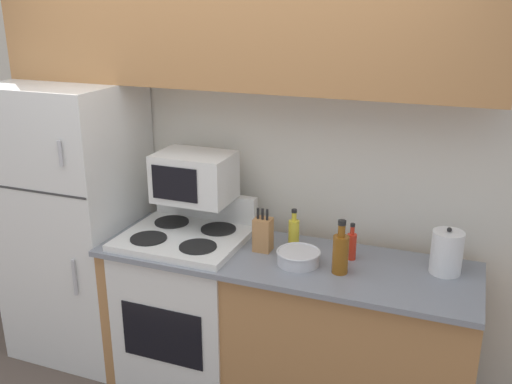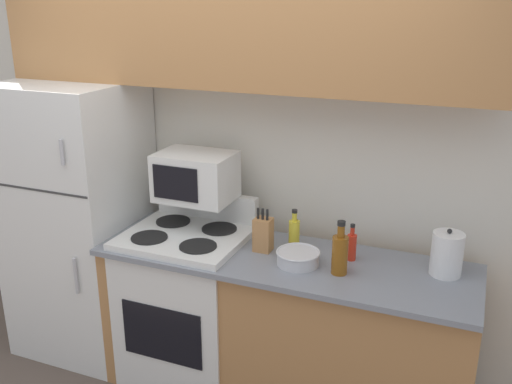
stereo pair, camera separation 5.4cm
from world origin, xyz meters
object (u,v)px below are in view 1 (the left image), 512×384
(stove, at_px, (188,304))
(knife_block, at_px, (263,234))
(refrigerator, at_px, (77,221))
(kettle, at_px, (447,252))
(bottle_hot_sauce, at_px, (352,245))
(bottle_cooking_spray, at_px, (294,232))
(microwave, at_px, (194,177))
(bowl, at_px, (298,257))
(bottle_whiskey, at_px, (341,252))

(stove, height_order, knife_block, knife_block)
(refrigerator, height_order, kettle, refrigerator)
(bottle_hot_sauce, bearing_deg, kettle, 1.71)
(knife_block, bearing_deg, kettle, 4.99)
(knife_block, relative_size, kettle, 1.00)
(kettle, bearing_deg, bottle_hot_sauce, -178.29)
(refrigerator, xyz_separation_m, knife_block, (1.26, -0.02, 0.12))
(bottle_cooking_spray, bearing_deg, microwave, -179.24)
(microwave, bearing_deg, kettle, -0.64)
(knife_block, bearing_deg, bowl, -21.32)
(kettle, bearing_deg, refrigerator, -178.46)
(refrigerator, distance_m, knife_block, 1.26)
(microwave, distance_m, kettle, 1.41)
(microwave, height_order, knife_block, microwave)
(refrigerator, xyz_separation_m, bottle_whiskey, (1.71, -0.13, 0.13))
(knife_block, distance_m, kettle, 0.95)
(bottle_cooking_spray, bearing_deg, kettle, -1.68)
(bowl, distance_m, kettle, 0.74)
(refrigerator, bearing_deg, knife_block, -1.06)
(knife_block, height_order, bowl, knife_block)
(knife_block, bearing_deg, bottle_whiskey, -13.53)
(bottle_hot_sauce, bearing_deg, bottle_whiskey, -96.00)
(stove, distance_m, bottle_hot_sauce, 1.06)
(bottle_hot_sauce, height_order, kettle, kettle)
(refrigerator, bearing_deg, microwave, 5.31)
(bowl, xyz_separation_m, kettle, (0.71, 0.17, 0.07))
(stove, relative_size, kettle, 4.45)
(bottle_whiskey, bearing_deg, bowl, 175.09)
(bottle_whiskey, relative_size, bottle_hot_sauce, 1.40)
(microwave, distance_m, bottle_hot_sauce, 0.96)
(refrigerator, bearing_deg, bowl, -4.35)
(bowl, height_order, kettle, kettle)
(knife_block, relative_size, bottle_cooking_spray, 1.11)
(microwave, xyz_separation_m, bowl, (0.68, -0.19, -0.30))
(bottle_whiskey, distance_m, bottle_cooking_spray, 0.38)
(bottle_cooking_spray, bearing_deg, bottle_hot_sauce, -6.52)
(knife_block, bearing_deg, microwave, 167.85)
(microwave, xyz_separation_m, knife_block, (0.45, -0.10, -0.24))
(bottle_whiskey, relative_size, kettle, 1.15)
(bowl, height_order, bottle_whiskey, bottle_whiskey)
(refrigerator, height_order, microwave, refrigerator)
(stove, xyz_separation_m, knife_block, (0.46, 0.03, 0.50))
(bottle_whiskey, relative_size, bottle_cooking_spray, 1.27)
(bottle_whiskey, height_order, bottle_cooking_spray, bottle_whiskey)
(bottle_whiskey, bearing_deg, kettle, 21.28)
(microwave, bearing_deg, stove, -93.19)
(kettle, bearing_deg, stove, -175.28)
(bottle_whiskey, height_order, bottle_hot_sauce, bottle_whiskey)
(bowl, xyz_separation_m, bottle_cooking_spray, (-0.09, 0.20, 0.05))
(stove, bearing_deg, microwave, 86.81)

